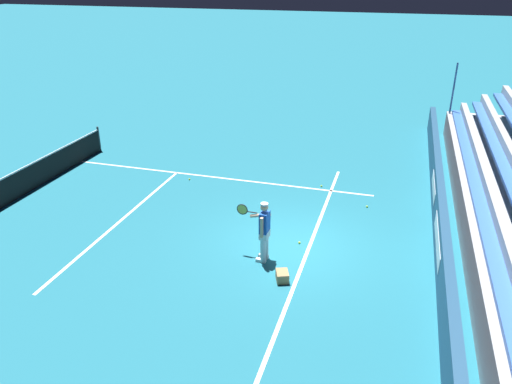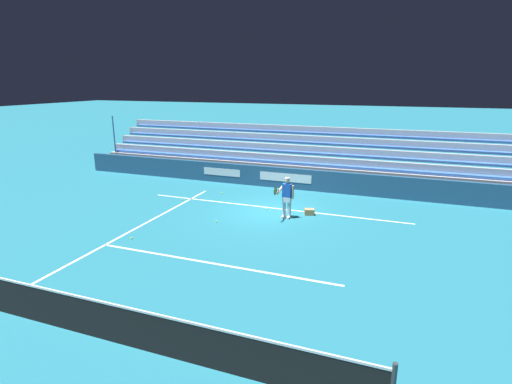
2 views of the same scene
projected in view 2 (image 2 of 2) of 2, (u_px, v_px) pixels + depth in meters
ground_plane at (268, 211)px, 17.41m from camera, size 160.00×160.00×0.00m
court_baseline_white at (272, 208)px, 17.86m from camera, size 12.00×0.10×0.01m
court_sideline_white at (132, 230)px, 15.19m from camera, size 0.10×12.00×0.01m
court_service_line_white at (211, 263)px, 12.45m from camera, size 8.22×0.10×0.01m
back_wall_sponsor_board at (293, 179)px, 20.89m from camera, size 25.83×0.25×1.10m
bleacher_stand at (304, 166)px, 22.84m from camera, size 24.54×3.20×3.40m
tennis_player at (287, 197)px, 16.33m from camera, size 0.60×0.98×1.71m
ball_box_cardboard at (309, 212)px, 16.91m from camera, size 0.48×0.42×0.26m
tennis_ball_by_box at (217, 221)px, 16.06m from camera, size 0.07×0.07×0.07m
tennis_ball_toward_net at (222, 193)px, 20.12m from camera, size 0.07×0.07×0.07m
tennis_ball_midcourt at (132, 238)px, 14.34m from camera, size 0.07×0.07×0.07m
tennis_ball_near_player at (266, 209)px, 17.63m from camera, size 0.07×0.07×0.07m
tennis_ball_far_left at (182, 200)px, 18.98m from camera, size 0.07×0.07×0.07m
tennis_net at (121, 324)px, 8.48m from camera, size 11.09×0.09×1.07m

